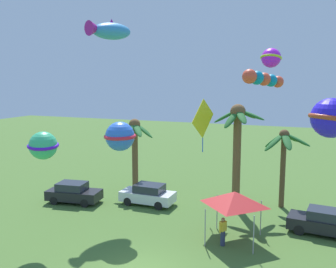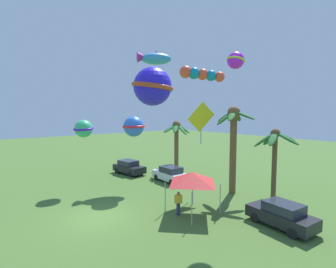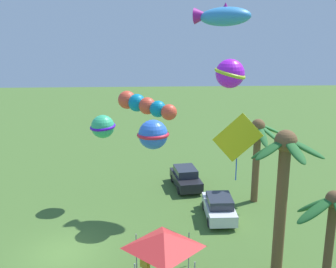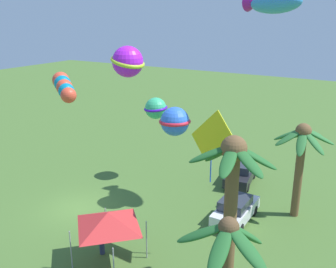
# 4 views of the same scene
# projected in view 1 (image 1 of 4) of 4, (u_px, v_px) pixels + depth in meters

# --- Properties ---
(palm_tree_0) EXTENTS (3.33, 3.51, 5.58)m
(palm_tree_0) POSITION_uv_depth(u_px,v_px,m) (284.00, 149.00, 26.05)
(palm_tree_0) COLOR brown
(palm_tree_0) RESTS_ON ground
(palm_tree_1) EXTENTS (3.30, 3.50, 5.89)m
(palm_tree_1) POSITION_uv_depth(u_px,v_px,m) (135.00, 138.00, 30.18)
(palm_tree_1) COLOR brown
(palm_tree_1) RESTS_ON ground
(palm_tree_2) EXTENTS (3.59, 3.48, 7.33)m
(palm_tree_2) POSITION_uv_depth(u_px,v_px,m) (238.00, 135.00, 26.03)
(palm_tree_2) COLOR brown
(palm_tree_2) RESTS_ON ground
(parked_car_0) EXTENTS (3.91, 1.76, 1.51)m
(parked_car_0) POSITION_uv_depth(u_px,v_px,m) (148.00, 194.00, 27.11)
(parked_car_0) COLOR silver
(parked_car_0) RESTS_ON ground
(parked_car_1) EXTENTS (4.05, 2.07, 1.51)m
(parked_car_1) POSITION_uv_depth(u_px,v_px,m) (324.00, 222.00, 21.87)
(parked_car_1) COLOR black
(parked_car_1) RESTS_ON ground
(parked_car_2) EXTENTS (4.10, 2.24, 1.51)m
(parked_car_2) POSITION_uv_depth(u_px,v_px,m) (74.00, 193.00, 27.52)
(parked_car_2) COLOR black
(parked_car_2) RESTS_ON ground
(spectator_0) EXTENTS (0.38, 0.49, 1.59)m
(spectator_0) POSITION_uv_depth(u_px,v_px,m) (223.00, 231.00, 20.37)
(spectator_0) COLOR #2D3351
(spectator_0) RESTS_ON ground
(festival_tent) EXTENTS (2.86, 2.86, 2.85)m
(festival_tent) POSITION_uv_depth(u_px,v_px,m) (235.00, 198.00, 20.78)
(festival_tent) COLOR #9E9EA3
(festival_tent) RESTS_ON ground
(kite_diamond_0) EXTENTS (0.77, 2.48, 3.58)m
(kite_diamond_0) POSITION_uv_depth(u_px,v_px,m) (203.00, 119.00, 24.89)
(kite_diamond_0) COLOR yellow
(kite_tube_1) EXTENTS (1.84, 2.26, 0.93)m
(kite_tube_1) POSITION_uv_depth(u_px,v_px,m) (262.00, 79.00, 18.62)
(kite_tube_1) COLOR #EC4B32
(kite_ball_2) EXTENTS (1.35, 1.34, 1.11)m
(kite_ball_2) POSITION_uv_depth(u_px,v_px,m) (271.00, 58.00, 21.45)
(kite_ball_2) COLOR #BD1EEE
(kite_ball_3) EXTENTS (2.48, 2.49, 1.78)m
(kite_ball_3) POSITION_uv_depth(u_px,v_px,m) (120.00, 136.00, 22.56)
(kite_ball_3) COLOR blue
(kite_ball_4) EXTENTS (2.11, 2.11, 1.35)m
(kite_ball_4) POSITION_uv_depth(u_px,v_px,m) (331.00, 118.00, 12.59)
(kite_ball_4) COLOR #281AE7
(kite_fish_5) EXTENTS (2.72, 3.93, 1.54)m
(kite_fish_5) POSITION_uv_depth(u_px,v_px,m) (109.00, 31.00, 26.85)
(kite_fish_5) COLOR #368CD2
(kite_ball_6) EXTENTS (2.39, 2.39, 1.55)m
(kite_ball_6) POSITION_uv_depth(u_px,v_px,m) (43.00, 146.00, 20.65)
(kite_ball_6) COLOR #37BE7D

